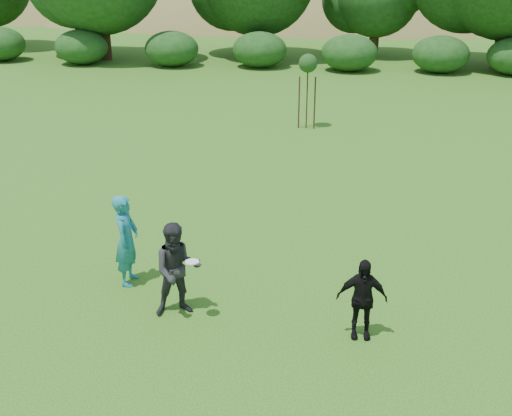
{
  "coord_description": "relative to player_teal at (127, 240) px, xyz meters",
  "views": [
    {
      "loc": [
        2.12,
        -10.4,
        6.84
      ],
      "look_at": [
        0.0,
        3.0,
        1.1
      ],
      "focal_mm": 45.0,
      "sensor_mm": 36.0,
      "label": 1
    }
  ],
  "objects": [
    {
      "name": "sapling",
      "position": [
        2.71,
        12.63,
        1.42
      ],
      "size": [
        0.7,
        0.7,
        2.85
      ],
      "color": "#352114",
      "rests_on": "ground"
    },
    {
      "name": "frisbee",
      "position": [
        1.73,
        -1.22,
        0.26
      ],
      "size": [
        0.27,
        0.27,
        0.05
      ],
      "color": "white",
      "rests_on": "ground"
    },
    {
      "name": "hillside",
      "position": [
        1.89,
        67.33,
        -12.97
      ],
      "size": [
        150.0,
        72.0,
        52.0
      ],
      "color": "olive",
      "rests_on": "ground"
    },
    {
      "name": "ground",
      "position": [
        2.45,
        -1.12,
        -1.0
      ],
      "size": [
        120.0,
        120.0,
        0.0
      ],
      "primitive_type": "plane",
      "color": "#19470C",
      "rests_on": "ground"
    },
    {
      "name": "player_black",
      "position": [
        4.89,
        -1.27,
        -0.21
      ],
      "size": [
        0.95,
        0.45,
        1.58
      ],
      "primitive_type": "imported",
      "rotation": [
        0.0,
        0.0,
        0.07
      ],
      "color": "black",
      "rests_on": "ground"
    },
    {
      "name": "player_grey",
      "position": [
        1.37,
        -1.02,
        -0.05
      ],
      "size": [
        1.13,
        1.01,
        1.91
      ],
      "primitive_type": "imported",
      "rotation": [
        0.0,
        0.0,
        0.38
      ],
      "color": "#232325",
      "rests_on": "ground"
    },
    {
      "name": "player_teal",
      "position": [
        0.0,
        0.0,
        0.0
      ],
      "size": [
        0.5,
        0.75,
        2.0
      ],
      "primitive_type": "imported",
      "rotation": [
        0.0,
        0.0,
        1.61
      ],
      "color": "#1C7180",
      "rests_on": "ground"
    }
  ]
}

